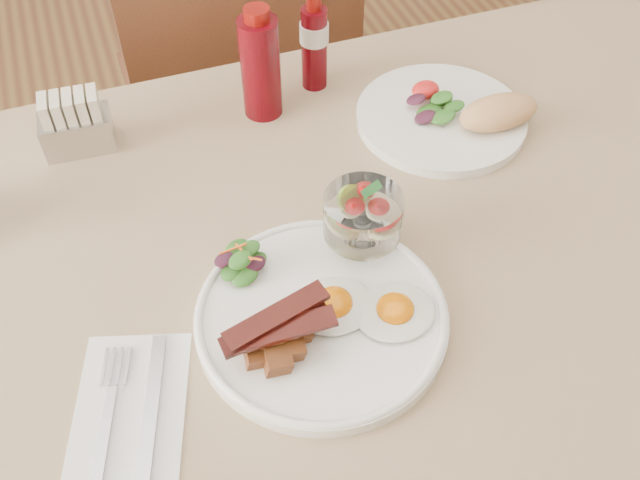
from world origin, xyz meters
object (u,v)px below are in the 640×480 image
(ketchup_bottle, at_px, (260,66))
(sugar_caddy, at_px, (76,126))
(chair_far, at_px, (239,93))
(table, at_px, (367,300))
(second_plate, at_px, (454,115))
(fruit_cup, at_px, (363,216))
(hot_sauce_bottle, at_px, (314,43))
(main_plate, at_px, (321,318))

(ketchup_bottle, height_order, sugar_caddy, ketchup_bottle)
(sugar_caddy, bearing_deg, chair_far, 52.77)
(table, distance_m, sugar_caddy, 0.46)
(second_plate, height_order, ketchup_bottle, ketchup_bottle)
(ketchup_bottle, bearing_deg, sugar_caddy, 178.16)
(ketchup_bottle, distance_m, sugar_caddy, 0.26)
(table, bearing_deg, sugar_caddy, 133.33)
(chair_far, xyz_separation_m, fruit_cup, (-0.01, -0.66, 0.29))
(second_plate, relative_size, sugar_caddy, 2.52)
(ketchup_bottle, distance_m, hot_sauce_bottle, 0.10)
(fruit_cup, bearing_deg, second_plate, 40.19)
(fruit_cup, bearing_deg, chair_far, 89.07)
(hot_sauce_bottle, bearing_deg, main_plate, -108.49)
(second_plate, bearing_deg, main_plate, -138.57)
(chair_far, xyz_separation_m, sugar_caddy, (-0.30, -0.35, 0.27))
(table, bearing_deg, chair_far, 90.00)
(chair_far, bearing_deg, sugar_caddy, -131.00)
(chair_far, xyz_separation_m, hot_sauce_bottle, (0.05, -0.32, 0.30))
(table, relative_size, sugar_caddy, 13.63)
(fruit_cup, xyz_separation_m, ketchup_bottle, (-0.03, 0.30, 0.01))
(main_plate, xyz_separation_m, sugar_caddy, (-0.21, 0.39, 0.03))
(sugar_caddy, bearing_deg, table, -42.91)
(main_plate, xyz_separation_m, fruit_cup, (0.08, 0.08, 0.06))
(main_plate, bearing_deg, chair_far, 83.13)
(table, height_order, ketchup_bottle, ketchup_bottle)
(table, bearing_deg, second_plate, 42.59)
(main_plate, relative_size, sugar_caddy, 2.87)
(table, bearing_deg, hot_sauce_bottle, 81.67)
(table, relative_size, ketchup_bottle, 8.05)
(sugar_caddy, bearing_deg, ketchup_bottle, 1.93)
(hot_sauce_bottle, xyz_separation_m, sugar_caddy, (-0.35, -0.03, -0.03))
(sugar_caddy, bearing_deg, hot_sauce_bottle, 8.15)
(chair_far, relative_size, sugar_caddy, 9.53)
(chair_far, bearing_deg, second_plate, -66.55)
(main_plate, relative_size, hot_sauce_bottle, 1.89)
(ketchup_bottle, bearing_deg, table, -82.54)
(table, xyz_separation_m, sugar_caddy, (-0.30, 0.32, 0.13))
(fruit_cup, xyz_separation_m, second_plate, (0.22, 0.18, -0.05))
(main_plate, height_order, fruit_cup, fruit_cup)
(hot_sauce_bottle, bearing_deg, second_plate, -45.14)
(fruit_cup, bearing_deg, hot_sauce_bottle, 79.76)
(main_plate, height_order, hot_sauce_bottle, hot_sauce_bottle)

